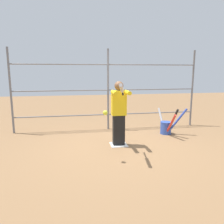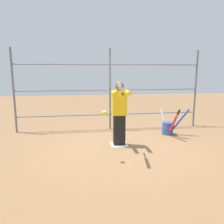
% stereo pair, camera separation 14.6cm
% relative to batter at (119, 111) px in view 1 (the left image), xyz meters
% --- Properties ---
extents(ground_plane, '(24.00, 24.00, 0.00)m').
position_rel_batter_xyz_m(ground_plane, '(0.00, -0.02, -0.85)').
color(ground_plane, olive).
extents(home_plate, '(0.40, 0.40, 0.02)m').
position_rel_batter_xyz_m(home_plate, '(0.00, -0.02, -0.84)').
color(home_plate, white).
rests_on(home_plate, ground).
extents(fence_backstop, '(5.72, 0.06, 2.47)m').
position_rel_batter_xyz_m(fence_backstop, '(0.00, -1.62, 0.39)').
color(fence_backstop, slate).
rests_on(fence_backstop, ground).
extents(batter, '(0.40, 0.53, 1.57)m').
position_rel_batter_xyz_m(batter, '(0.00, 0.00, 0.00)').
color(batter, black).
rests_on(batter, ground).
extents(baseball_bat_swinging, '(0.27, 0.78, 0.30)m').
position_rel_batter_xyz_m(baseball_bat_swinging, '(0.13, 0.86, 0.60)').
color(baseball_bat_swinging, black).
extents(softball_in_flight, '(0.10, 0.10, 0.10)m').
position_rel_batter_xyz_m(softball_in_flight, '(0.46, 0.88, 0.15)').
color(softball_in_flight, yellow).
extents(bat_bucket, '(0.71, 1.18, 0.80)m').
position_rel_batter_xyz_m(bat_bucket, '(-1.59, -0.73, -0.62)').
color(bat_bucket, '#3351B2').
rests_on(bat_bucket, ground).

